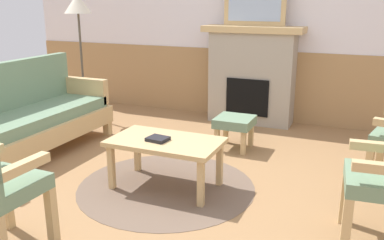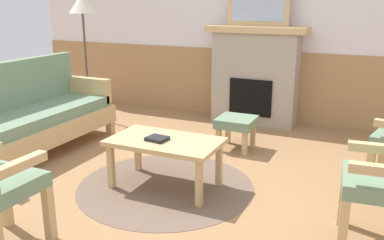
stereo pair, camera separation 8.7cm
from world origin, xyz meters
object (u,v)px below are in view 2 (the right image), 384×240
Objects in this scene: framed_picture at (258,3)px; floor_lamp_by_couch at (83,12)px; couch at (36,116)px; coffee_table at (165,145)px; book_on_table at (157,139)px; footstool at (236,124)px; fireplace at (255,75)px.

floor_lamp_by_couch is (-2.20, -0.70, -0.11)m from framed_picture.
couch is 1.71m from coffee_table.
book_on_table is 0.43× the size of footstool.
framed_picture reaches higher than fireplace.
coffee_table is 5.62× the size of book_on_table.
floor_lamp_by_couch is (-2.33, 0.40, 1.17)m from footstool.
couch is 1.67m from book_on_table.
book_on_table is at bearing -136.06° from coffee_table.
fireplace is 2.77m from couch.
framed_picture is at bearing 48.98° from couch.
framed_picture reaches higher than book_on_table.
book_on_table is 2.80m from floor_lamp_by_couch.
framed_picture is 0.44× the size of couch.
fireplace is 1.62× the size of framed_picture.
framed_picture is 0.83× the size of coffee_table.
couch is 1.88× the size of coffee_table.
framed_picture is 2.00× the size of footstool.
book_on_table is (-0.05, -0.05, 0.07)m from coffee_table.
framed_picture reaches higher than coffee_table.
couch is at bearing 172.62° from coffee_table.
framed_picture is at bearing 96.54° from footstool.
floor_lamp_by_couch is at bearing 141.00° from book_on_table.
book_on_table is 1.29m from footstool.
fireplace is 2.36m from book_on_table.
floor_lamp_by_couch reaches higher than footstool.
couch is 4.50× the size of footstool.
floor_lamp_by_couch is at bearing 170.24° from footstool.
fireplace is at bearing 85.91° from book_on_table.
framed_picture is 4.68× the size of book_on_table.
book_on_table is (-0.17, -2.35, -1.10)m from framed_picture.
coffee_table is at bearing -92.92° from fireplace.
fireplace is 0.91m from framed_picture.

